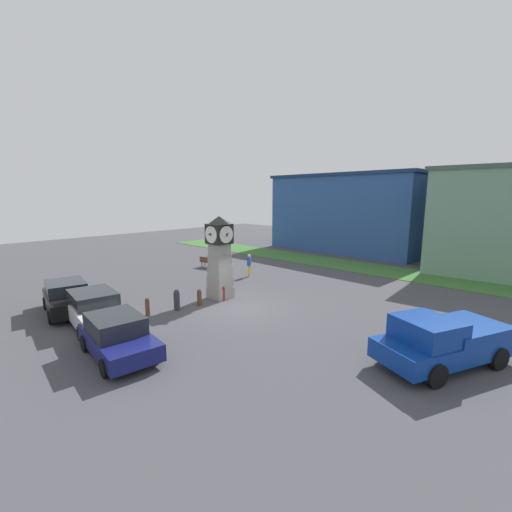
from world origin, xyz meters
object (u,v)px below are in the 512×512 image
car_by_building (118,336)px  pedestrian_crossing_lot (249,264)px  bollard_end_row (147,306)px  pickup_truck (443,340)px  clock_tower (220,257)px  bollard_mid_row (199,297)px  car_near_tower (95,309)px  bollard_near_tower (223,293)px  bollard_far_row (177,300)px  bench (209,261)px  car_navy_sedan (67,297)px

car_by_building → pedestrian_crossing_lot: pedestrian_crossing_lot is taller
bollard_end_row → pickup_truck: pickup_truck is taller
clock_tower → bollard_end_row: size_ratio=5.19×
bollard_mid_row → bollard_end_row: bearing=-102.4°
bollard_mid_row → bollard_end_row: size_ratio=0.98×
bollard_end_row → car_near_tower: (-0.52, -2.36, 0.34)m
bollard_near_tower → bollard_far_row: bearing=-100.5°
bench → car_navy_sedan: bearing=-74.4°
car_by_building → pickup_truck: pickup_truck is taller
clock_tower → bollard_end_row: (-0.37, -4.53, -2.01)m
bollard_end_row → bench: bollard_end_row is taller
bollard_near_tower → bollard_far_row: (-0.52, -2.80, 0.13)m
car_by_building → pedestrian_crossing_lot: bearing=112.8°
bollard_far_row → pickup_truck: bearing=14.7°
bench → pedestrian_crossing_lot: 4.77m
bollard_end_row → car_near_tower: size_ratio=0.20×
pickup_truck → car_navy_sedan: bearing=-155.6°
car_navy_sedan → pickup_truck: bearing=24.4°
pedestrian_crossing_lot → bollard_end_row: bearing=-77.5°
bollard_far_row → pedestrian_crossing_lot: 8.42m
bollard_mid_row → bollard_far_row: bearing=-100.0°
car_navy_sedan → car_near_tower: 2.98m
bollard_end_row → car_navy_sedan: (-3.49, -2.58, 0.33)m
bollard_near_tower → pedestrian_crossing_lot: size_ratio=0.51×
bollard_mid_row → bollard_near_tower: bearing=79.1°
clock_tower → car_by_building: clock_tower is taller
car_by_building → clock_tower: bearing=110.3°
bollard_end_row → car_near_tower: car_near_tower is taller
bench → bollard_far_row: bearing=-47.9°
bollard_end_row → bench: (-6.86, 9.50, 0.05)m
bollard_far_row → bench: bollard_far_row is taller
bench → car_by_building: bearing=-51.3°
bollard_far_row → bollard_end_row: 1.54m
clock_tower → bollard_mid_row: (0.24, -1.73, -2.02)m
pedestrian_crossing_lot → bollard_far_row: bearing=-72.8°
bollard_near_tower → pedestrian_crossing_lot: (-3.01, 5.23, 0.54)m
clock_tower → car_by_building: bearing=-69.7°
bench → bollard_mid_row: bearing=-41.9°
clock_tower → bench: 8.98m
clock_tower → bollard_end_row: bearing=-94.7°
pickup_truck → bench: pickup_truck is taller
bench → pedestrian_crossing_lot: (4.75, 0.02, 0.45)m
bollard_mid_row → bollard_far_row: size_ratio=0.82×
pickup_truck → pedestrian_crossing_lot: size_ratio=3.20×
bollard_mid_row → pickup_truck: (11.76, 1.83, 0.47)m
car_near_tower → pickup_truck: 14.67m
bollard_near_tower → bollard_mid_row: size_ratio=0.94×
car_by_building → bench: size_ratio=2.54×
car_near_tower → bollard_far_row: bearing=76.8°
bollard_mid_row → pedestrian_crossing_lot: bearing=112.0°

